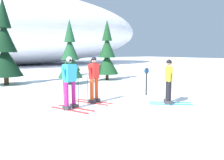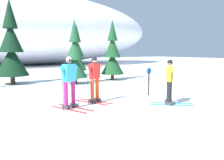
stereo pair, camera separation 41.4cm
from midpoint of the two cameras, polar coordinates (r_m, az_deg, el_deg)
The scene contains 10 objects.
ground_plane at distance 8.95m, azimuth 4.84°, elevation -6.06°, with size 120.00×120.00×0.00m, color white.
skier_yellow_jacket at distance 9.19m, azimuth 15.00°, elevation -0.22°, with size 1.51×1.41×1.71m.
skier_red_jacket at distance 9.21m, azimuth -2.96°, elevation 0.29°, with size 1.03×1.69×1.81m.
skier_cyan_jacket at distance 8.30m, azimuth -8.84°, elevation -0.29°, with size 1.04×1.74×1.83m.
pine_tree_center_left at distance 15.63m, azimuth -22.49°, elevation 7.01°, with size 2.00×2.00×5.19m.
pine_tree_center_right at distance 14.75m, azimuth -8.18°, elevation 5.48°, with size 1.52×1.52×3.94m.
pine_tree_right at distance 20.04m, azimuth -7.90°, elevation 6.20°, with size 1.64×1.64×4.24m.
pine_tree_far_right at distance 16.61m, azimuth 0.82°, elevation 6.08°, with size 1.62×1.62×4.20m.
snow_ridge_background at distance 37.94m, azimuth -21.77°, elevation 11.48°, with size 44.53×21.24×10.66m, color white.
trail_marker_post at distance 10.94m, azimuth 9.96°, elevation 0.09°, with size 0.28×0.07×1.26m.
Camera 2 is at (-5.18, -7.00, 2.01)m, focal length 37.81 mm.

